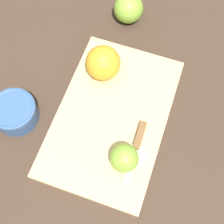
{
  "coord_description": "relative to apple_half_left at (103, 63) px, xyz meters",
  "views": [
    {
      "loc": [
        0.29,
        0.08,
        0.73
      ],
      "look_at": [
        0.0,
        0.0,
        0.04
      ],
      "focal_mm": 50.0,
      "sensor_mm": 36.0,
      "label": 1
    }
  ],
  "objects": [
    {
      "name": "ground_plane",
      "position": [
        0.11,
        0.06,
        -0.07
      ],
      "size": [
        4.0,
        4.0,
        0.0
      ],
      "primitive_type": "plane",
      "color": "#38281E"
    },
    {
      "name": "apple_half_right",
      "position": [
        0.22,
        0.11,
        -0.01
      ],
      "size": [
        0.07,
        0.07,
        0.07
      ],
      "rotation": [
        0.0,
        0.0,
        2.03
      ],
      "color": "olive",
      "rests_on": "cutting_board"
    },
    {
      "name": "apple_half_left",
      "position": [
        0.0,
        0.0,
        0.0
      ],
      "size": [
        0.09,
        0.09,
        0.09
      ],
      "rotation": [
        0.0,
        0.0,
        3.63
      ],
      "color": "gold",
      "rests_on": "cutting_board"
    },
    {
      "name": "apple_slice",
      "position": [
        0.2,
        0.14,
        -0.04
      ],
      "size": [
        0.05,
        0.05,
        0.01
      ],
      "color": "beige",
      "rests_on": "cutting_board"
    },
    {
      "name": "apple_whole",
      "position": [
        -0.21,
        0.01,
        -0.02
      ],
      "size": [
        0.08,
        0.08,
        0.1
      ],
      "color": "olive",
      "rests_on": "ground_plane"
    },
    {
      "name": "knife",
      "position": [
        0.16,
        0.13,
        -0.04
      ],
      "size": [
        0.15,
        0.02,
        0.02
      ],
      "rotation": [
        0.0,
        0.0,
        -0.03
      ],
      "color": "silver",
      "rests_on": "cutting_board"
    },
    {
      "name": "bowl",
      "position": [
        0.17,
        -0.18,
        -0.04
      ],
      "size": [
        0.11,
        0.11,
        0.05
      ],
      "color": "#33517F",
      "rests_on": "ground_plane"
    },
    {
      "name": "cutting_board",
      "position": [
        0.11,
        0.06,
        -0.05
      ],
      "size": [
        0.43,
        0.29,
        0.02
      ],
      "color": "tan",
      "rests_on": "ground_plane"
    }
  ]
}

